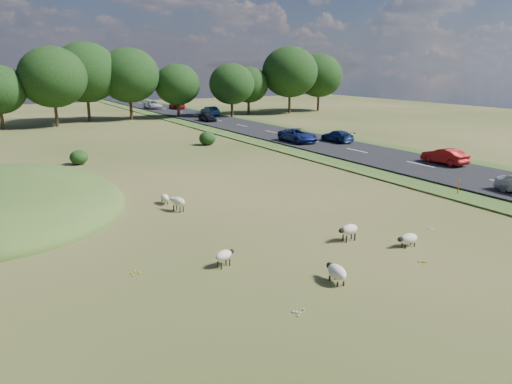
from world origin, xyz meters
TOP-DOWN VIEW (x-y plane):
  - ground at (0.00, 20.00)m, footprint 160.00×160.00m
  - road at (20.00, 30.00)m, footprint 8.00×150.00m
  - treeline at (-1.06, 55.44)m, footprint 96.28×14.66m
  - shrubs at (-2.66, 27.47)m, footprint 26.37×8.60m
  - marker_post at (15.06, 0.23)m, footprint 0.06×0.06m
  - sheep_0 at (-3.52, -3.09)m, footprint 1.07×0.71m
  - sheep_1 at (-2.27, 5.69)m, footprint 0.82×1.23m
  - sheep_2 at (3.10, -3.16)m, footprint 1.18×0.58m
  - sheep_3 at (5.01, -5.15)m, footprint 1.14×0.55m
  - sheep_4 at (-0.42, -6.68)m, footprint 0.72×1.33m
  - sheep_5 at (-2.40, 7.59)m, footprint 0.53×1.08m
  - car_0 at (18.10, 47.35)m, footprint 1.60×3.97m
  - car_1 at (21.90, 7.21)m, footprint 1.40×4.01m
  - car_2 at (21.90, 54.85)m, footprint 1.56×4.48m
  - car_3 at (18.10, 72.71)m, footprint 2.42×5.25m
  - car_4 at (18.10, 23.47)m, footprint 2.35×5.09m
  - car_6 at (21.90, 21.55)m, footprint 1.73×4.25m
  - car_7 at (21.90, 70.02)m, footprint 1.93×4.74m

SIDE VIEW (x-z plane):
  - ground at x=0.00m, z-range 0.00..0.00m
  - road at x=20.00m, z-range 0.00..0.25m
  - sheep_5 at x=-2.40m, z-range 0.08..0.69m
  - sheep_3 at x=5.01m, z-range 0.09..0.74m
  - sheep_4 at x=-0.42m, z-range 0.10..0.84m
  - sheep_0 at x=-3.52m, z-range 0.15..0.89m
  - sheep_2 at x=3.10m, z-range 0.17..1.00m
  - sheep_1 at x=-2.27m, z-range 0.17..1.02m
  - marker_post at x=15.06m, z-range 0.00..1.20m
  - shrubs at x=-2.66m, z-range -0.04..1.40m
  - car_6 at x=21.90m, z-range 0.25..1.48m
  - car_1 at x=21.90m, z-range 0.25..1.57m
  - car_0 at x=18.10m, z-range 0.25..1.60m
  - car_7 at x=21.90m, z-range 0.25..1.63m
  - car_4 at x=18.10m, z-range 0.25..1.66m
  - car_3 at x=18.10m, z-range 0.25..1.71m
  - car_2 at x=21.90m, z-range 0.25..1.72m
  - treeline at x=-1.06m, z-range 0.72..12.41m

